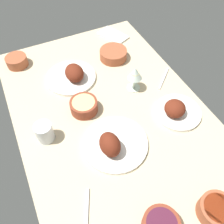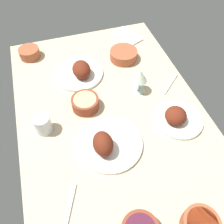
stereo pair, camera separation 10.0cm
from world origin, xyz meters
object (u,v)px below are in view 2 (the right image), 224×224
object	(u,v)px
water_tumbler	(43,124)
fork_loose	(71,206)
plate_center_main	(107,144)
plate_far_side	(177,118)
plate_near_viewer	(80,72)
spoon_loose	(171,84)
bowl_cream	(29,53)
wine_glass	(140,77)
bowl_potatoes	(85,103)
folded_napkin	(127,36)
bowl_pasta	(124,55)

from	to	relation	value
water_tumbler	fork_loose	world-z (taller)	water_tumbler
plate_center_main	plate_far_side	world-z (taller)	plate_center_main
plate_near_viewer	fork_loose	distance (cm)	70.61
fork_loose	spoon_loose	world-z (taller)	same
bowl_cream	water_tumbler	distance (cm)	55.35
water_tumbler	spoon_loose	distance (cm)	69.53
bowl_cream	spoon_loose	distance (cm)	83.90
plate_center_main	wine_glass	world-z (taller)	wine_glass
bowl_potatoes	water_tumbler	distance (cm)	22.71
plate_far_side	water_tumbler	distance (cm)	62.06
plate_center_main	water_tumbler	bearing A→B (deg)	-124.90
bowl_cream	bowl_potatoes	distance (cm)	52.75
wine_glass	plate_far_side	bearing A→B (deg)	22.45
spoon_loose	wine_glass	bearing A→B (deg)	-44.79
plate_center_main	fork_loose	world-z (taller)	plate_center_main
bowl_potatoes	water_tumbler	size ratio (longest dim) A/B	1.45
bowl_potatoes	fork_loose	world-z (taller)	bowl_potatoes
plate_far_side	bowl_cream	size ratio (longest dim) A/B	1.90
plate_near_viewer	wine_glass	bearing A→B (deg)	53.27
spoon_loose	folded_napkin	bearing A→B (deg)	-121.48
bowl_pasta	water_tumbler	size ratio (longest dim) A/B	1.72
plate_far_side	bowl_potatoes	xyz separation A→B (cm)	(-21.46, -39.13, 0.41)
plate_far_side	bowl_pasta	size ratio (longest dim) A/B	1.41
bowl_pasta	wine_glass	xyz separation A→B (cm)	(26.71, -0.88, 6.89)
bowl_pasta	folded_napkin	xyz separation A→B (cm)	(-19.95, 9.40, -2.44)
bowl_potatoes	bowl_pasta	bearing A→B (deg)	134.43
wine_glass	bowl_cream	bearing A→B (deg)	-131.03
bowl_pasta	folded_napkin	distance (cm)	22.19
bowl_pasta	bowl_potatoes	bearing A→B (deg)	-45.57
plate_near_viewer	bowl_pasta	bearing A→B (deg)	103.48
plate_near_viewer	bowl_pasta	distance (cm)	28.54
plate_center_main	bowl_potatoes	xyz separation A→B (cm)	(-25.09, -3.68, 0.25)
folded_napkin	fork_loose	bearing A→B (deg)	-30.66
bowl_cream	wine_glass	world-z (taller)	wine_glass
plate_center_main	bowl_potatoes	world-z (taller)	plate_center_main
plate_far_side	wine_glass	world-z (taller)	wine_glass
plate_near_viewer	spoon_loose	size ratio (longest dim) A/B	1.56
spoon_loose	fork_loose	bearing A→B (deg)	-4.92
plate_near_viewer	plate_far_side	bearing A→B (deg)	39.81
wine_glass	fork_loose	xyz separation A→B (cm)	(47.93, -45.79, -9.53)
bowl_potatoes	spoon_loose	world-z (taller)	bowl_potatoes
fork_loose	spoon_loose	size ratio (longest dim) A/B	0.95
wine_glass	folded_napkin	xyz separation A→B (cm)	(-46.66, 10.28, -9.33)
bowl_cream	fork_loose	xyz separation A→B (cm)	(92.90, 5.90, -2.69)
plate_near_viewer	bowl_potatoes	distance (cm)	22.89
bowl_potatoes	folded_napkin	bearing A→B (deg)	141.39
plate_center_main	folded_napkin	world-z (taller)	plate_center_main
plate_far_side	bowl_potatoes	world-z (taller)	plate_far_side
spoon_loose	water_tumbler	bearing A→B (deg)	-33.44
plate_far_side	fork_loose	size ratio (longest dim) A/B	1.36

